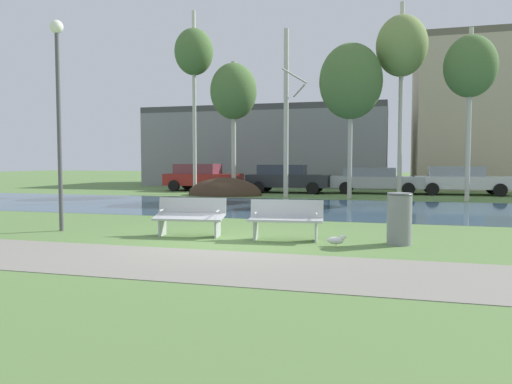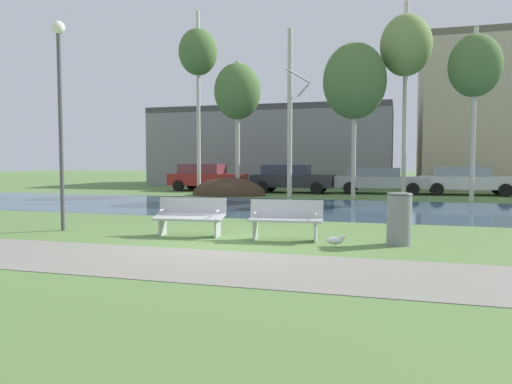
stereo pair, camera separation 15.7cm
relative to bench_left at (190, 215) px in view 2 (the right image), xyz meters
The scene contains 20 objects.
ground_plane 9.45m from the bench_left, 83.15° to the left, with size 120.00×120.00×0.00m, color #5B7F42.
paved_path_strip 3.07m from the bench_left, 68.20° to the right, with size 60.00×2.48×0.01m, color gray.
river_band 7.64m from the bench_left, 81.51° to the left, with size 80.00×7.92×0.01m, color #33516B.
soil_mound 13.56m from the bench_left, 105.71° to the left, with size 3.83×2.62×1.79m, color #423021.
bench_left is the anchor object (origin of this frame).
bench_right 2.23m from the bench_left, ahead, with size 1.65×0.72×0.87m.
trash_bin 4.59m from the bench_left, ahead, with size 0.52×0.52×1.07m.
seagull 3.42m from the bench_left, ahead, with size 0.41×0.15×0.25m.
streetlamp 4.50m from the bench_left, behind, with size 0.32×0.32×5.10m.
birch_far_left 16.19m from the bench_left, 112.13° to the left, with size 2.00×2.00×9.48m.
birch_left 14.69m from the bench_left, 103.91° to the left, with size 2.36×2.36×6.75m.
birch_center_left 13.03m from the bench_left, 91.79° to the left, with size 1.14×1.95×7.93m.
birch_center 13.64m from the bench_left, 78.25° to the left, with size 2.85×2.85×7.06m.
birch_center_right 15.66m from the bench_left, 70.28° to the left, with size 2.33×2.33×8.99m.
birch_right 15.37m from the bench_left, 58.29° to the left, with size 2.18×2.18×7.35m.
parked_van_nearest_red 17.43m from the bench_left, 110.85° to the left, with size 4.37×2.10×1.57m.
parked_sedan_second_dark 15.89m from the bench_left, 93.81° to the left, with size 4.43×2.04×1.53m.
parked_hatch_third_silver 16.79m from the bench_left, 77.55° to the left, with size 4.77×1.93×1.38m.
parked_wagon_fourth_white 18.36m from the bench_left, 64.49° to the left, with size 4.71×2.08×1.46m.
building_grey_warehouse 25.45m from the bench_left, 99.33° to the left, with size 16.57×9.18×5.45m.
Camera 2 is at (3.42, -9.59, 1.71)m, focal length 34.18 mm.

